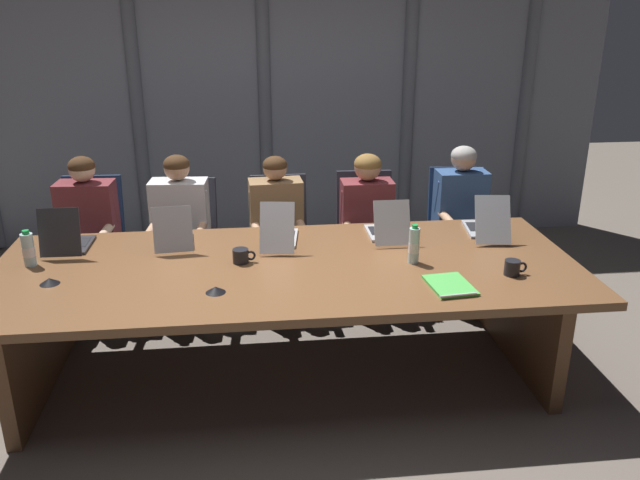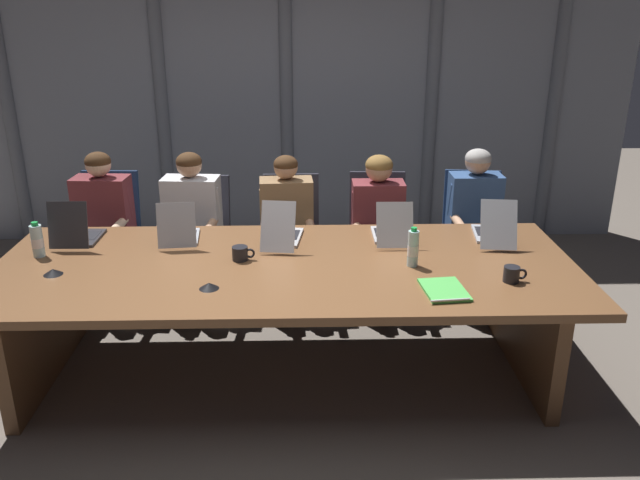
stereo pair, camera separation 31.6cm
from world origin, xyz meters
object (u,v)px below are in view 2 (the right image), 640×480
laptop_left_end (77,234)px  office_chair_center (292,254)px  person_left_end (101,224)px  laptop_right_mid (391,232)px  laptop_right_end (493,231)px  office_chair_left_end (110,254)px  office_chair_left_mid (200,255)px  coffee_mug_near (241,253)px  office_chair_right_end (470,251)px  water_bottle_secondary (37,241)px  laptop_center (282,234)px  laptop_left_mid (179,233)px  person_center (287,225)px  person_left_mid (190,223)px  person_right_mid (379,223)px  person_right_end (476,220)px  office_chair_right_mid (377,253)px  coffee_mug_far (512,274)px  water_bottle_primary (413,248)px  conference_mic_left_side (53,272)px  conference_mic_middle (209,286)px

laptop_left_end → office_chair_center: bearing=-60.7°
person_left_end → laptop_right_mid: bearing=78.0°
laptop_right_end → office_chair_left_end: bearing=81.7°
office_chair_left_mid → coffee_mug_near: office_chair_left_mid is taller
office_chair_right_end → water_bottle_secondary: office_chair_right_end is taller
laptop_center → laptop_right_mid: size_ratio=1.17×
laptop_left_mid → person_center: size_ratio=0.34×
laptop_left_end → laptop_center: laptop_center is taller
office_chair_center → coffee_mug_near: size_ratio=6.90×
laptop_right_end → laptop_left_end: bearing=96.8°
laptop_left_mid → person_center: 0.91m
person_left_mid → person_right_mid: bearing=94.3°
person_left_mid → laptop_left_mid: bearing=7.5°
person_right_end → office_chair_right_mid: bearing=-102.3°
person_center → person_right_mid: (0.68, 0.00, 0.01)m
laptop_left_mid → water_bottle_secondary: bearing=100.3°
laptop_right_mid → office_chair_right_mid: size_ratio=0.44×
coffee_mug_far → person_right_end: bearing=84.3°
person_right_mid → person_right_end: (0.73, 0.00, 0.01)m
office_chair_left_end → laptop_right_mid: bearing=73.0°
person_left_end → coffee_mug_near: 1.44m
water_bottle_primary → office_chair_right_end: bearing=60.6°
coffee_mug_near → office_chair_left_end: bearing=136.6°
person_left_end → person_right_end: 2.78m
laptop_center → water_bottle_secondary: size_ratio=2.24×
laptop_left_end → person_right_mid: bearing=-73.0°
person_right_mid → conference_mic_left_side: bearing=-60.8°
person_left_mid → office_chair_right_mid: bearing=100.8°
person_right_mid → person_left_end: bearing=-89.6°
laptop_left_mid → person_center: bearing=-55.0°
person_left_mid → coffee_mug_far: (2.00, -1.26, 0.12)m
person_right_end → laptop_center: bearing=-66.4°
coffee_mug_far → office_chair_right_end: bearing=84.2°
conference_mic_middle → water_bottle_secondary: bearing=155.6°
office_chair_left_mid → office_chair_center: size_ratio=1.00×
office_chair_right_end → person_right_mid: person_right_mid is taller
person_left_mid → coffee_mug_far: size_ratio=8.92×
office_chair_right_mid → office_chair_center: bearing=-87.7°
laptop_right_end → coffee_mug_far: laptop_right_end is taller
laptop_left_end → office_chair_left_mid: (0.66, 0.74, -0.45)m
office_chair_right_end → conference_mic_left_side: (-2.75, -1.26, 0.40)m
laptop_right_mid → person_center: bearing=50.7°
laptop_right_mid → office_chair_left_end: laptop_right_mid is taller
laptop_left_mid → person_left_end: person_left_end is taller
office_chair_left_end → office_chair_right_mid: (2.08, -0.00, -0.01)m
coffee_mug_near → person_right_mid: bearing=43.9°
office_chair_left_end → person_right_end: (2.79, -0.16, 0.31)m
office_chair_right_end → conference_mic_left_side: 3.05m
office_chair_left_end → person_left_mid: bearing=79.3°
conference_mic_left_side → office_chair_right_mid: bearing=32.0°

